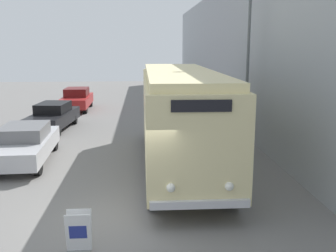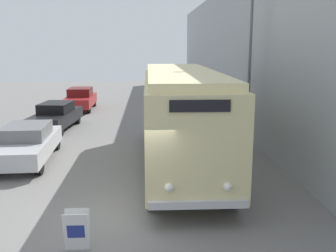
# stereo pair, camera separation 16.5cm
# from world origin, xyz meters

# --- Properties ---
(ground_plane) EXTENTS (80.00, 80.00, 0.00)m
(ground_plane) POSITION_xyz_m (0.00, 0.00, 0.00)
(ground_plane) COLOR slate
(building_wall_right) EXTENTS (0.30, 60.00, 8.09)m
(building_wall_right) POSITION_xyz_m (5.69, 10.00, 4.04)
(building_wall_right) COLOR #9EA3A8
(building_wall_right) RESTS_ON ground_plane
(vintage_bus) EXTENTS (2.57, 10.37, 3.55)m
(vintage_bus) POSITION_xyz_m (1.81, 4.46, 2.01)
(vintage_bus) COLOR black
(vintage_bus) RESTS_ON ground_plane
(sign_board) EXTENTS (0.54, 0.34, 0.90)m
(sign_board) POSITION_xyz_m (-0.97, -1.48, 0.44)
(sign_board) COLOR gray
(sign_board) RESTS_ON ground_plane
(streetlamp) EXTENTS (0.36, 0.36, 7.68)m
(streetlamp) POSITION_xyz_m (4.86, 6.77, 4.86)
(streetlamp) COLOR #595E60
(streetlamp) RESTS_ON ground_plane
(parked_car_near) EXTENTS (2.09, 4.85, 1.42)m
(parked_car_near) POSITION_xyz_m (-4.07, 5.43, 0.73)
(parked_car_near) COLOR black
(parked_car_near) RESTS_ON ground_plane
(parked_car_mid) EXTENTS (2.16, 4.67, 1.43)m
(parked_car_mid) POSITION_xyz_m (-4.30, 11.41, 0.72)
(parked_car_mid) COLOR black
(parked_car_mid) RESTS_ON ground_plane
(parked_car_far) EXTENTS (1.82, 4.43, 1.52)m
(parked_car_far) POSITION_xyz_m (-4.08, 17.92, 0.77)
(parked_car_far) COLOR black
(parked_car_far) RESTS_ON ground_plane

